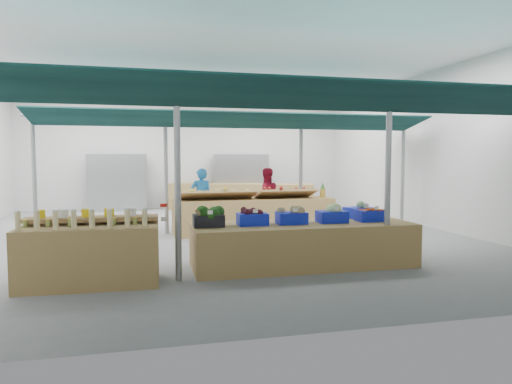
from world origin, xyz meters
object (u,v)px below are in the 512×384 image
(fruit_counter, at_px, (254,216))
(vendor_left, at_px, (201,198))
(bottle_shelf, at_px, (90,253))
(crate_stack, at_px, (364,241))
(vendor_right, at_px, (266,197))
(veg_counter, at_px, (303,244))

(fruit_counter, bearing_deg, vendor_left, 135.69)
(vendor_left, bearing_deg, bottle_shelf, 64.85)
(crate_stack, height_order, vendor_right, vendor_right)
(veg_counter, relative_size, crate_stack, 5.84)
(veg_counter, height_order, vendor_left, vendor_left)
(bottle_shelf, xyz_separation_m, vendor_right, (4.02, 5.16, 0.33))
(fruit_counter, xyz_separation_m, vendor_right, (0.60, 1.10, 0.37))
(veg_counter, bearing_deg, vendor_right, 83.15)
(veg_counter, xyz_separation_m, fruit_counter, (-0.02, 3.66, 0.06))
(bottle_shelf, height_order, veg_counter, bottle_shelf)
(veg_counter, bearing_deg, fruit_counter, 90.41)
(veg_counter, relative_size, vendor_right, 2.38)
(veg_counter, bearing_deg, crate_stack, 12.61)
(crate_stack, xyz_separation_m, vendor_left, (-2.52, 4.47, 0.47))
(fruit_counter, relative_size, vendor_right, 2.50)
(vendor_left, relative_size, vendor_right, 1.00)
(bottle_shelf, distance_m, fruit_counter, 5.31)
(vendor_left, bearing_deg, crate_stack, 117.59)
(veg_counter, height_order, vendor_right, vendor_right)
(crate_stack, bearing_deg, veg_counter, -167.49)
(vendor_left, xyz_separation_m, vendor_right, (1.80, 0.00, 0.00))
(vendor_right, bearing_deg, vendor_left, -1.80)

